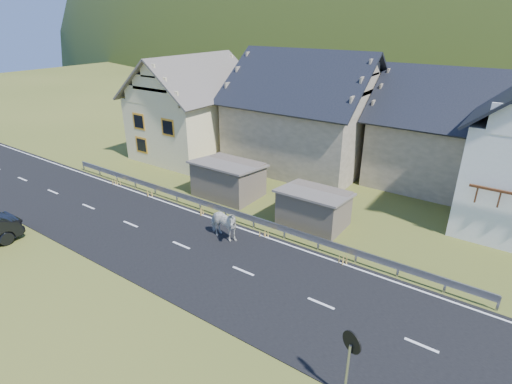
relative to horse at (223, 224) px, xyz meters
The scene contains 13 objects.
ground 2.43m from the horse, 127.58° to the right, with size 160.00×160.00×0.00m, color #414B1A.
road 2.42m from the horse, 127.58° to the right, with size 60.00×7.00×0.04m, color black.
lane_markings 2.41m from the horse, 127.58° to the right, with size 60.00×6.60×0.01m, color silver.
guardrail 2.37m from the horse, 125.75° to the left, with size 28.10×0.09×0.75m.
shed_left 5.80m from the horse, 125.52° to the left, with size 4.30×3.30×2.40m, color brown.
shed_right 5.26m from the horse, 53.43° to the left, with size 3.80×2.90×2.20m, color brown.
house_cream 15.67m from the horse, 138.06° to the left, with size 7.80×9.80×8.30m.
house_stone_a 13.93m from the horse, 100.16° to the left, with size 10.80×9.80×8.90m.
house_stone_b 17.34m from the horse, 63.37° to the left, with size 9.80×8.80×8.10m.
mountain 179.48m from the horse, 88.83° to the left, with size 440.00×280.00×260.00m, color #24370D.
conifer_patch 122.13m from the horse, 117.51° to the left, with size 76.00×50.00×28.00m, color black.
horse is the anchor object (origin of this frame).
traffic_mirror 10.67m from the horse, 29.97° to the right, with size 0.68×0.34×2.57m.
Camera 1 is at (13.34, -12.36, 10.91)m, focal length 28.00 mm.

